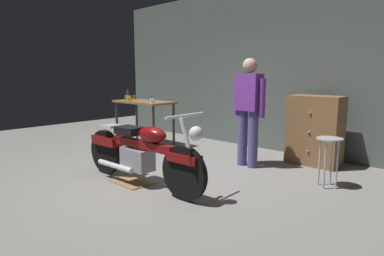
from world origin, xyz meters
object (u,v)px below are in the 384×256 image
motorcycle (140,152)px  mug_yellow_tall (129,98)px  shop_stool (329,149)px  mug_white_ceramic (152,100)px  person_standing (249,108)px  bottle (128,95)px  mug_brown_stoneware (135,97)px  mug_blue_enamel (151,99)px  wooden_dresser (315,130)px  mug_green_speckled (127,98)px

motorcycle → mug_yellow_tall: size_ratio=17.66×
shop_stool → mug_white_ceramic: bearing=-177.5°
person_standing → bottle: person_standing is taller
person_standing → mug_brown_stoneware: (-2.99, 0.11, 0.02)m
mug_blue_enamel → mug_yellow_tall: 0.48m
motorcycle → mug_white_ceramic: (-1.46, 1.44, 0.50)m
mug_white_ceramic → wooden_dresser: bearing=22.0°
mug_brown_stoneware → motorcycle: bearing=-36.3°
wooden_dresser → mug_white_ceramic: wooden_dresser is taller
mug_white_ceramic → mug_yellow_tall: size_ratio=0.85×
mug_green_speckled → mug_brown_stoneware: (-0.17, 0.34, -0.01)m
mug_blue_enamel → mug_yellow_tall: (-0.43, -0.20, -0.00)m
mug_blue_enamel → mug_brown_stoneware: (-0.76, 0.19, -0.01)m
motorcycle → mug_yellow_tall: bearing=145.0°
motorcycle → shop_stool: 2.40m
mug_yellow_tall → bottle: bearing=147.3°
wooden_dresser → mug_blue_enamel: size_ratio=9.74×
wooden_dresser → person_standing: bearing=-131.2°
wooden_dresser → motorcycle: bearing=-116.0°
motorcycle → mug_green_speckled: bearing=145.9°
motorcycle → mug_blue_enamel: bearing=135.1°
mug_blue_enamel → mug_brown_stoneware: bearing=166.2°
person_standing → bottle: size_ratio=6.93×
mug_green_speckled → bottle: 0.24m
mug_brown_stoneware → mug_white_ceramic: bearing=-20.3°
person_standing → shop_stool: person_standing is taller
mug_white_ceramic → mug_blue_enamel: mug_blue_enamel is taller
wooden_dresser → mug_brown_stoneware: 3.80m
mug_white_ceramic → bottle: bottle is taller
person_standing → wooden_dresser: (0.72, 0.82, -0.38)m
mug_green_speckled → mug_brown_stoneware: 0.38m
wooden_dresser → mug_blue_enamel: bearing=-163.1°
shop_stool → mug_brown_stoneware: mug_brown_stoneware is taller
motorcycle → mug_green_speckled: 2.78m
mug_brown_stoneware → mug_yellow_tall: mug_yellow_tall is taller
shop_stool → mug_green_speckled: 4.13m
person_standing → wooden_dresser: size_ratio=1.52×
shop_stool → wooden_dresser: 1.10m
motorcycle → bottle: bottle is taller
shop_stool → mug_blue_enamel: size_ratio=5.67×
mug_green_speckled → mug_white_ceramic: mug_green_speckled is taller
mug_white_ceramic → mug_blue_enamel: (-0.26, 0.19, 0.01)m
wooden_dresser → mug_yellow_tall: bearing=-162.0°
shop_stool → wooden_dresser: wooden_dresser is taller
mug_green_speckled → motorcycle: bearing=-32.7°
mug_blue_enamel → mug_brown_stoneware: mug_blue_enamel is taller
wooden_dresser → mug_brown_stoneware: (-3.71, -0.71, 0.39)m
mug_green_speckled → mug_blue_enamel: bearing=14.5°
shop_stool → mug_yellow_tall: (-3.95, -0.15, 0.45)m
mug_green_speckled → wooden_dresser: bearing=16.5°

